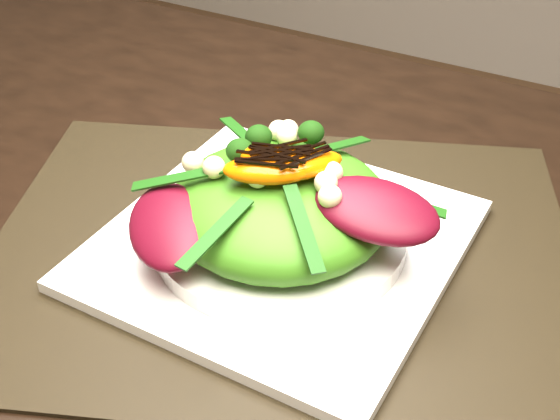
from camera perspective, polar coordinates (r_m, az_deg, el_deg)
The scene contains 10 objects.
dining_table at distance 0.60m, azimuth 6.42°, elevation -10.17°, with size 1.60×0.90×0.75m, color black.
placemat at distance 0.64m, azimuth 0.00°, elevation -3.11°, with size 0.50×0.38×0.00m, color black.
plate_base at distance 0.64m, azimuth 0.00°, elevation -2.60°, with size 0.28×0.28×0.01m, color white.
salad_bowl at distance 0.63m, azimuth 0.00°, elevation -1.66°, with size 0.21×0.21×0.02m, color white.
lettuce_mound at distance 0.61m, azimuth 0.00°, elevation 0.32°, with size 0.18×0.18×0.06m, color #3D7716.
radicchio_leaf at distance 0.57m, azimuth 7.40°, elevation -0.01°, with size 0.10×0.06×0.02m, color #440712.
orange_segment at distance 0.61m, azimuth -1.23°, elevation 4.67°, with size 0.07×0.03×0.02m, color #EA5703.
broccoli_floret at distance 0.64m, azimuth -3.84°, elevation 5.98°, with size 0.03×0.03×0.03m, color black.
macadamia_nut at distance 0.56m, azimuth 0.75°, elevation 1.46°, with size 0.02×0.02×0.02m, color #C7B28C.
balsamic_drizzle at distance 0.60m, azimuth -1.24°, elevation 5.45°, with size 0.05×0.00×0.00m, color black.
Camera 1 is at (0.13, -0.38, 1.17)m, focal length 48.00 mm.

